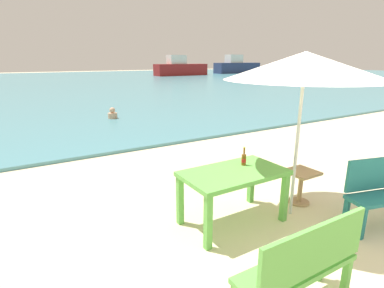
{
  "coord_description": "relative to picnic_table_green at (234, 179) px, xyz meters",
  "views": [
    {
      "loc": [
        -3.42,
        -1.84,
        2.2
      ],
      "look_at": [
        -0.5,
        3.0,
        0.6
      ],
      "focal_mm": 28.04,
      "sensor_mm": 36.0,
      "label": 1
    }
  ],
  "objects": [
    {
      "name": "ground_plane",
      "position": [
        1.0,
        -1.09,
        -0.65
      ],
      "size": [
        120.0,
        120.0,
        0.0
      ],
      "primitive_type": "plane",
      "color": "beige"
    },
    {
      "name": "sea_water",
      "position": [
        1.0,
        28.91,
        -0.61
      ],
      "size": [
        120.0,
        50.0,
        0.08
      ],
      "primitive_type": "cube",
      "color": "teal",
      "rests_on": "ground_plane"
    },
    {
      "name": "picnic_table_green",
      "position": [
        0.0,
        0.0,
        0.0
      ],
      "size": [
        1.4,
        0.8,
        0.76
      ],
      "color": "#60B24C",
      "rests_on": "ground_plane"
    },
    {
      "name": "beer_bottle_amber",
      "position": [
        0.27,
        0.12,
        0.2
      ],
      "size": [
        0.07,
        0.07,
        0.26
      ],
      "color": "brown",
      "rests_on": "picnic_table_green"
    },
    {
      "name": "patio_umbrella",
      "position": [
        0.89,
        -0.26,
        1.47
      ],
      "size": [
        2.1,
        2.1,
        2.3
      ],
      "color": "silver",
      "rests_on": "ground_plane"
    },
    {
      "name": "side_table_wood",
      "position": [
        1.27,
        -0.1,
        -0.3
      ],
      "size": [
        0.44,
        0.44,
        0.54
      ],
      "color": "tan",
      "rests_on": "ground_plane"
    },
    {
      "name": "bench_green_left",
      "position": [
        -0.5,
        -1.57,
        -0.11
      ],
      "size": [
        1.2,
        0.37,
        0.95
      ],
      "color": "#60B24C",
      "rests_on": "ground_plane"
    },
    {
      "name": "swimmer_person",
      "position": [
        0.74,
        8.03,
        -0.41
      ],
      "size": [
        0.34,
        0.34,
        0.41
      ],
      "color": "tan",
      "rests_on": "sea_water"
    },
    {
      "name": "boat_ferry",
      "position": [
        29.12,
        35.52,
        0.45
      ],
      "size": [
        7.78,
        2.12,
        2.83
      ],
      "color": "navy",
      "rests_on": "sea_water"
    },
    {
      "name": "boat_fishing_trawler",
      "position": [
        17.98,
        33.93,
        0.39
      ],
      "size": [
        7.37,
        2.01,
        2.68
      ],
      "color": "maroon",
      "rests_on": "sea_water"
    }
  ]
}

